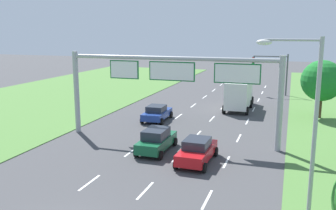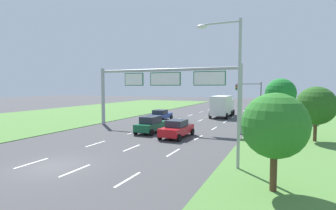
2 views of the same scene
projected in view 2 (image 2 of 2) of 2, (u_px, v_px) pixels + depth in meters
name	position (u px, v px, depth m)	size (l,w,h in m)	color
ground_plane	(53.00, 167.00, 15.50)	(200.00, 200.00, 0.00)	#424244
lane_dashes_inner_left	(147.00, 128.00, 29.88)	(0.14, 68.40, 0.01)	white
lane_dashes_inner_right	(176.00, 130.00, 28.46)	(0.14, 68.40, 0.01)	white
lane_dashes_slip	(207.00, 132.00, 27.04)	(0.14, 68.40, 0.01)	white
car_near_red	(177.00, 129.00, 24.41)	(2.18, 4.47, 1.64)	red
car_lead_silver	(161.00, 115.00, 36.44)	(2.30, 4.32, 1.53)	navy
car_mid_lane	(151.00, 124.00, 26.98)	(2.02, 4.44, 1.71)	#145633
box_truck	(223.00, 106.00, 40.97)	(2.74, 7.51, 3.30)	silver
sign_gantry	(166.00, 85.00, 29.26)	(17.24, 0.44, 7.00)	#9EA0A5
traffic_light_mast	(250.00, 91.00, 49.51)	(4.76, 0.49, 5.60)	#47494F
street_lamp	(233.00, 81.00, 14.80)	(2.61, 0.32, 8.50)	#9EA0A5
roadside_tree_near	(275.00, 126.00, 11.57)	(2.92, 2.92, 4.48)	#513823
roadside_tree_mid	(316.00, 106.00, 22.24)	(3.27, 3.27, 4.75)	#513823
roadside_tree_far	(280.00, 93.00, 35.63)	(4.07, 4.07, 5.87)	#513823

